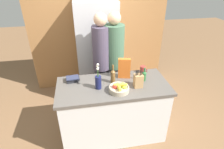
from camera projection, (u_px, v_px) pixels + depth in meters
name	position (u px, v px, depth m)	size (l,w,h in m)	color
ground_plane	(113.00, 131.00, 3.10)	(14.00, 14.00, 0.00)	brown
kitchen_island	(113.00, 110.00, 2.87)	(1.59, 0.73, 0.92)	silver
back_wall_wood	(99.00, 27.00, 3.83)	(2.79, 0.12, 2.60)	#9E6B3D
refrigerator	(97.00, 50.00, 3.68)	(0.77, 0.63, 1.88)	#B7B7BC
fruit_bowl	(119.00, 88.00, 2.49)	(0.27, 0.27, 0.12)	tan
knife_block	(138.00, 81.00, 2.56)	(0.12, 0.10, 0.27)	tan
flower_vase	(98.00, 81.00, 2.52)	(0.08, 0.08, 0.38)	#191E4C
cereal_box	(124.00, 68.00, 2.75)	(0.19, 0.10, 0.31)	orange
coffee_mug	(143.00, 69.00, 2.95)	(0.10, 0.11, 0.10)	#99332D
book_stack	(73.00, 79.00, 2.73)	(0.20, 0.16, 0.06)	#232328
bottle_oil	(113.00, 76.00, 2.65)	(0.07, 0.07, 0.28)	brown
bottle_vinegar	(144.00, 76.00, 2.71)	(0.06, 0.06, 0.20)	#286633
person_at_sink	(102.00, 59.00, 3.13)	(0.29, 0.29, 1.79)	#383842
person_in_blue	(114.00, 58.00, 3.19)	(0.33, 0.33, 1.80)	#383842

